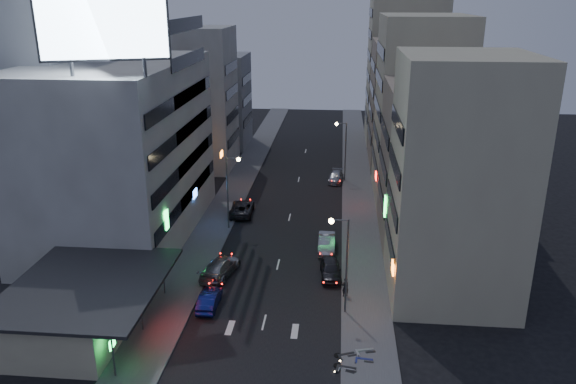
# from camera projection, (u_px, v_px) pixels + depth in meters

# --- Properties ---
(ground) EXTENTS (180.00, 180.00, 0.00)m
(ground) POSITION_uv_depth(u_px,v_px,m) (257.00, 353.00, 40.01)
(ground) COLOR black
(ground) RESTS_ON ground
(sidewalk_left) EXTENTS (4.00, 120.00, 0.12)m
(sidewalk_left) POSITION_uv_depth(u_px,v_px,m) (228.00, 202.00, 68.86)
(sidewalk_left) COLOR #4C4C4F
(sidewalk_left) RESTS_ON ground
(sidewalk_right) EXTENTS (4.00, 120.00, 0.12)m
(sidewalk_right) POSITION_uv_depth(u_px,v_px,m) (359.00, 207.00, 67.45)
(sidewalk_right) COLOR #4C4C4F
(sidewalk_right) RESTS_ON ground
(food_court) EXTENTS (11.00, 13.00, 3.88)m
(food_court) POSITION_uv_depth(u_px,v_px,m) (78.00, 305.00, 42.45)
(food_court) COLOR #B6B18F
(food_court) RESTS_ON ground
(white_building) EXTENTS (14.00, 24.00, 18.00)m
(white_building) POSITION_uv_depth(u_px,v_px,m) (119.00, 152.00, 57.29)
(white_building) COLOR #B7B7B2
(white_building) RESTS_ON ground
(grey_tower) EXTENTS (10.00, 14.00, 34.00)m
(grey_tower) POSITION_uv_depth(u_px,v_px,m) (38.00, 67.00, 58.24)
(grey_tower) COLOR gray
(grey_tower) RESTS_ON ground
(shophouse_near) EXTENTS (10.00, 11.00, 20.00)m
(shophouse_near) POSITION_uv_depth(u_px,v_px,m) (457.00, 180.00, 45.22)
(shophouse_near) COLOR #B6B18F
(shophouse_near) RESTS_ON ground
(shophouse_mid) EXTENTS (11.00, 12.00, 16.00)m
(shophouse_mid) POSITION_uv_depth(u_px,v_px,m) (439.00, 164.00, 56.64)
(shophouse_mid) COLOR gray
(shophouse_mid) RESTS_ON ground
(shophouse_far) EXTENTS (10.00, 14.00, 22.00)m
(shophouse_far) POSITION_uv_depth(u_px,v_px,m) (420.00, 110.00, 67.89)
(shophouse_far) COLOR #B6B18F
(shophouse_far) RESTS_ON ground
(far_left_a) EXTENTS (11.00, 10.00, 20.00)m
(far_left_a) POSITION_uv_depth(u_px,v_px,m) (194.00, 99.00, 80.30)
(far_left_a) COLOR #B7B7B2
(far_left_a) RESTS_ON ground
(far_left_b) EXTENTS (12.00, 10.00, 15.00)m
(far_left_b) POSITION_uv_depth(u_px,v_px,m) (212.00, 100.00, 93.38)
(far_left_b) COLOR gray
(far_left_b) RESTS_ON ground
(far_right_a) EXTENTS (11.00, 12.00, 18.00)m
(far_right_a) POSITION_uv_depth(u_px,v_px,m) (409.00, 103.00, 82.59)
(far_right_a) COLOR gray
(far_right_a) RESTS_ON ground
(far_right_b) EXTENTS (12.00, 12.00, 24.00)m
(far_right_b) POSITION_uv_depth(u_px,v_px,m) (404.00, 71.00, 94.70)
(far_right_b) COLOR #B6B18F
(far_right_b) RESTS_ON ground
(billboard) EXTENTS (9.52, 3.75, 6.20)m
(billboard) POSITION_uv_depth(u_px,v_px,m) (104.00, 29.00, 43.31)
(billboard) COLOR #595B60
(billboard) RESTS_ON white_building
(street_lamp_right_near) EXTENTS (1.60, 0.44, 8.02)m
(street_lamp_right_near) POSITION_uv_depth(u_px,v_px,m) (342.00, 252.00, 43.34)
(street_lamp_right_near) COLOR #595B60
(street_lamp_right_near) RESTS_ON sidewalk_right
(street_lamp_left) EXTENTS (1.60, 0.44, 8.02)m
(street_lamp_left) POSITION_uv_depth(u_px,v_px,m) (231.00, 182.00, 59.40)
(street_lamp_left) COLOR #595B60
(street_lamp_left) RESTS_ON sidewalk_left
(street_lamp_right_far) EXTENTS (1.60, 0.44, 8.02)m
(street_lamp_right_far) POSITION_uv_depth(u_px,v_px,m) (343.00, 143.00, 75.26)
(street_lamp_right_far) COLOR #595B60
(street_lamp_right_far) RESTS_ON sidewalk_right
(parked_car_right_near) EXTENTS (2.18, 4.63, 1.53)m
(parked_car_right_near) POSITION_uv_depth(u_px,v_px,m) (331.00, 269.00, 50.58)
(parked_car_right_near) COLOR #26262B
(parked_car_right_near) RESTS_ON ground
(parked_car_right_mid) EXTENTS (1.68, 4.67, 1.53)m
(parked_car_right_mid) POSITION_uv_depth(u_px,v_px,m) (327.00, 243.00, 55.89)
(parked_car_right_mid) COLOR #A6A9AF
(parked_car_right_mid) RESTS_ON ground
(parked_car_left) EXTENTS (2.82, 5.62, 1.53)m
(parked_car_left) POSITION_uv_depth(u_px,v_px,m) (242.00, 208.00, 65.05)
(parked_car_left) COLOR #29282D
(parked_car_left) RESTS_ON ground
(parked_car_right_far) EXTENTS (2.21, 4.61, 1.30)m
(parked_car_right_far) POSITION_uv_depth(u_px,v_px,m) (336.00, 177.00, 76.49)
(parked_car_right_far) COLOR #989AA0
(parked_car_right_far) RESTS_ON ground
(road_car_blue) EXTENTS (1.48, 4.12, 1.35)m
(road_car_blue) POSITION_uv_depth(u_px,v_px,m) (209.00, 300.00, 45.71)
(road_car_blue) COLOR navy
(road_car_blue) RESTS_ON ground
(road_car_silver) EXTENTS (3.35, 5.90, 1.61)m
(road_car_silver) POSITION_uv_depth(u_px,v_px,m) (220.00, 268.00, 50.79)
(road_car_silver) COLOR #95979C
(road_car_silver) RESTS_ON ground
(person) EXTENTS (0.73, 0.64, 1.68)m
(person) POSITION_uv_depth(u_px,v_px,m) (345.00, 287.00, 47.07)
(person) COLOR black
(person) RESTS_ON sidewalk_right
(scooter_black_a) EXTENTS (0.99, 2.08, 1.22)m
(scooter_black_a) POSITION_uv_depth(u_px,v_px,m) (357.00, 360.00, 38.05)
(scooter_black_a) COLOR black
(scooter_black_a) RESTS_ON sidewalk_right
(scooter_silver_a) EXTENTS (1.13, 1.83, 1.06)m
(scooter_silver_a) POSITION_uv_depth(u_px,v_px,m) (356.00, 363.00, 37.85)
(scooter_silver_a) COLOR #9EA0A6
(scooter_silver_a) RESTS_ON sidewalk_right
(scooter_blue) EXTENTS (0.79, 1.88, 1.12)m
(scooter_blue) POSITION_uv_depth(u_px,v_px,m) (374.00, 352.00, 38.99)
(scooter_blue) COLOR navy
(scooter_blue) RESTS_ON sidewalk_right
(scooter_black_b) EXTENTS (1.26, 1.94, 1.13)m
(scooter_black_b) POSITION_uv_depth(u_px,v_px,m) (354.00, 345.00, 39.81)
(scooter_black_b) COLOR black
(scooter_black_b) RESTS_ON sidewalk_right
(scooter_silver_b) EXTENTS (1.15, 2.08, 1.21)m
(scooter_silver_b) POSITION_uv_depth(u_px,v_px,m) (374.00, 341.00, 40.19)
(scooter_silver_b) COLOR #9FA3A6
(scooter_silver_b) RESTS_ON sidewalk_right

